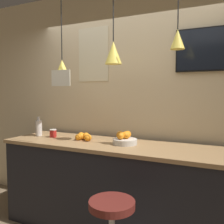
{
  "coord_description": "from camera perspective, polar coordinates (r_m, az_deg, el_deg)",
  "views": [
    {
      "loc": [
        1.19,
        -1.85,
        1.58
      ],
      "look_at": [
        0.0,
        0.6,
        1.36
      ],
      "focal_mm": 40.0,
      "sensor_mm": 36.0,
      "label": 1
    }
  ],
  "objects": [
    {
      "name": "back_wall",
      "position": [
        3.17,
        3.77,
        2.32
      ],
      "size": [
        8.0,
        0.06,
        2.9
      ],
      "color": "beige",
      "rests_on": "ground_plane"
    },
    {
      "name": "service_counter",
      "position": [
        2.93,
        0.0,
        -16.82
      ],
      "size": [
        2.55,
        0.74,
        1.01
      ],
      "color": "black",
      "rests_on": "ground_plane"
    },
    {
      "name": "fruit_bowl",
      "position": [
        2.74,
        2.88,
        -6.24
      ],
      "size": [
        0.27,
        0.27,
        0.15
      ],
      "color": "beige",
      "rests_on": "service_counter"
    },
    {
      "name": "orange_pile",
      "position": [
        3.0,
        -6.56,
        -5.6
      ],
      "size": [
        0.22,
        0.16,
        0.09
      ],
      "color": "orange",
      "rests_on": "service_counter"
    },
    {
      "name": "juice_bottle",
      "position": [
        3.39,
        -16.4,
        -3.46
      ],
      "size": [
        0.08,
        0.08,
        0.25
      ],
      "color": "silver",
      "rests_on": "service_counter"
    },
    {
      "name": "spread_jar",
      "position": [
        3.24,
        -13.32,
        -4.74
      ],
      "size": [
        0.09,
        0.09,
        0.1
      ],
      "color": "red",
      "rests_on": "service_counter"
    },
    {
      "name": "pendant_lamp_left",
      "position": [
        3.13,
        -11.33,
        9.92
      ],
      "size": [
        0.18,
        0.18,
        1.04
      ],
      "color": "black"
    },
    {
      "name": "pendant_lamp_middle",
      "position": [
        2.79,
        0.3,
        13.47
      ],
      "size": [
        0.19,
        0.19,
        0.92
      ],
      "color": "black"
    },
    {
      "name": "pendant_lamp_right",
      "position": [
        2.59,
        14.76,
        15.95
      ],
      "size": [
        0.14,
        0.14,
        0.81
      ],
      "color": "black"
    },
    {
      "name": "mounted_tv",
      "position": [
        2.93,
        21.87,
        13.22
      ],
      "size": [
        0.75,
        0.04,
        0.47
      ],
      "color": "black"
    },
    {
      "name": "hanging_menu_board",
      "position": [
        2.73,
        -11.64,
        7.63
      ],
      "size": [
        0.24,
        0.01,
        0.17
      ],
      "color": "white"
    },
    {
      "name": "wall_poster",
      "position": [
        3.39,
        -4.32,
        12.95
      ],
      "size": [
        0.44,
        0.01,
        0.7
      ],
      "color": "beige"
    }
  ]
}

